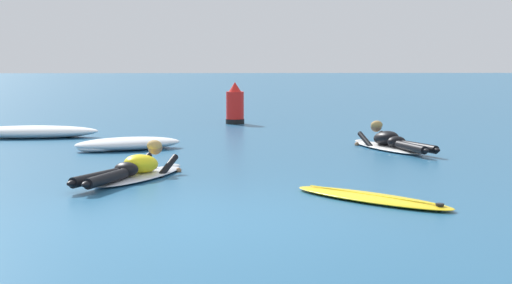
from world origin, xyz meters
TOP-DOWN VIEW (x-y plane):
  - ground_plane at (0.00, 10.00)m, footprint 120.00×120.00m
  - surfer_near at (-0.87, 2.81)m, footprint 1.45×2.58m
  - surfer_far at (3.33, 6.18)m, footprint 1.25×2.63m
  - drifting_surfboard at (2.11, 1.09)m, footprint 1.92×1.99m
  - whitewater_mid_left at (-3.68, 8.50)m, footprint 2.84×1.00m
  - whitewater_mid_right at (-1.40, 6.36)m, footprint 2.10×1.49m
  - channel_marker_buoy at (0.55, 11.91)m, footprint 0.46×0.46m

SIDE VIEW (x-z plane):
  - ground_plane at x=0.00m, z-range 0.00..0.00m
  - drifting_surfboard at x=2.11m, z-range -0.05..0.11m
  - whitewater_mid_right at x=-1.40m, z-range -0.01..0.22m
  - whitewater_mid_left at x=-3.68m, z-range -0.01..0.25m
  - surfer_far at x=3.33m, z-range -0.13..0.40m
  - surfer_near at x=-0.87m, z-range -0.13..0.40m
  - channel_marker_buoy at x=0.55m, z-range -0.10..0.93m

